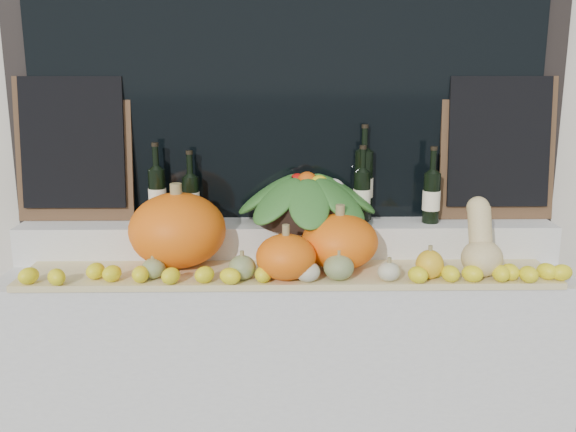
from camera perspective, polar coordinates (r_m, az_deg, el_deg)
The scene contains 17 objects.
display_sill at distance 2.85m, azimuth -0.02°, elevation -13.04°, with size 2.30×0.55×0.88m, color silver.
rear_tier at distance 2.81m, azimuth -0.07°, elevation -2.10°, with size 2.30×0.25×0.16m, color silver.
straw_bedding at distance 2.56m, azimuth 0.02°, elevation -5.21°, with size 2.10×0.32×0.03m, color tan.
pumpkin_left at distance 2.62m, azimuth -9.79°, elevation -1.24°, with size 0.39×0.39×0.30m, color orange.
pumpkin_right at distance 2.58m, azimuth 4.60°, elevation -2.26°, with size 0.31×0.31×0.22m, color orange.
pumpkin_center at distance 2.45m, azimuth -0.19°, elevation -3.66°, with size 0.23×0.23×0.17m, color orange.
butternut_squash at distance 2.60m, azimuth 16.78°, elevation -2.45°, with size 0.16×0.21×0.30m.
decorative_gourds at distance 2.45m, azimuth 2.26°, elevation -4.51°, with size 1.16×0.14×0.15m.
lemon_heap at distance 2.44m, azimuth 0.06°, elevation -5.06°, with size 2.20×0.16×0.06m, color yellow, non-canonical shape.
produce_bowl at distance 2.75m, azimuth 1.71°, elevation 1.62°, with size 0.64×0.64×0.23m.
wine_bottle_far_left at distance 2.81m, azimuth -11.54°, elevation 1.88°, with size 0.08×0.08×0.35m.
wine_bottle_near_left at distance 2.81m, azimuth -8.63°, elevation 1.59°, with size 0.08×0.08×0.31m.
wine_bottle_tall at distance 2.83m, azimuth 6.72°, elevation 2.83°, with size 0.08×0.08×0.42m.
wine_bottle_near_right at distance 2.80m, azimuth 6.58°, elevation 1.84°, with size 0.08×0.08×0.33m.
wine_bottle_far_right at distance 2.82m, azimuth 12.63°, elevation 1.68°, with size 0.08×0.08×0.33m.
chalkboard_left at distance 2.92m, azimuth -18.54°, elevation 5.90°, with size 0.50×0.10×0.62m.
chalkboard_right at distance 2.95m, azimuth 18.19°, elevation 5.98°, with size 0.50×0.10×0.62m.
Camera 1 is at (-0.04, -1.03, 1.71)m, focal length 40.00 mm.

